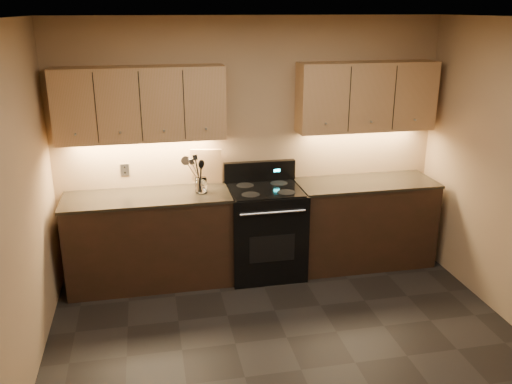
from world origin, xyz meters
TOP-DOWN VIEW (x-y plane):
  - floor at (0.00, 0.00)m, footprint 4.00×4.00m
  - ceiling at (0.00, 0.00)m, footprint 4.00×4.00m
  - wall_back at (0.00, 2.00)m, footprint 4.00×0.04m
  - wall_left at (-2.00, 0.00)m, footprint 0.04×4.00m
  - counter_left at (-1.10, 1.70)m, footprint 1.62×0.62m
  - counter_right at (1.18, 1.70)m, footprint 1.46×0.62m
  - stove at (0.08, 1.68)m, footprint 0.76×0.68m
  - upper_cab_left at (-1.10, 1.85)m, footprint 1.60×0.30m
  - upper_cab_right at (1.18, 1.85)m, footprint 1.44×0.30m
  - outlet_plate at (-1.30, 1.99)m, footprint 0.08×0.01m
  - utensil_crock at (-0.57, 1.70)m, footprint 0.14×0.14m
  - cutting_board at (-0.48, 1.95)m, footprint 0.33×0.16m
  - wooden_spoon at (-0.60, 1.68)m, footprint 0.12×0.11m
  - black_spoon at (-0.58, 1.71)m, footprint 0.09×0.13m
  - black_turner at (-0.57, 1.69)m, footprint 0.14×0.15m
  - steel_spatula at (-0.53, 1.70)m, footprint 0.23×0.13m
  - steel_skimmer at (-0.53, 1.69)m, footprint 0.26×0.13m

SIDE VIEW (x-z plane):
  - floor at x=0.00m, z-range 0.00..0.00m
  - counter_left at x=-1.10m, z-range 0.00..0.93m
  - counter_right at x=1.18m, z-range 0.00..0.93m
  - stove at x=0.08m, z-range -0.09..1.05m
  - utensil_crock at x=-0.57m, z-range 0.92..1.07m
  - wooden_spoon at x=-0.60m, z-range 0.94..1.24m
  - black_spoon at x=-0.58m, z-range 0.94..1.28m
  - outlet_plate at x=-1.30m, z-range 1.06..1.18m
  - cutting_board at x=-0.48m, z-range 0.93..1.32m
  - steel_spatula at x=-0.53m, z-range 0.94..1.32m
  - black_turner at x=-0.57m, z-range 0.94..1.33m
  - steel_skimmer at x=-0.53m, z-range 0.94..1.33m
  - wall_back at x=0.00m, z-range 0.00..2.60m
  - wall_left at x=-2.00m, z-range 0.00..2.60m
  - upper_cab_left at x=-1.10m, z-range 1.45..2.15m
  - upper_cab_right at x=1.18m, z-range 1.45..2.15m
  - ceiling at x=0.00m, z-range 2.60..2.60m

